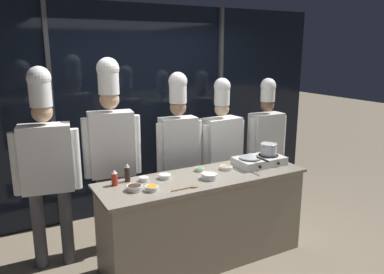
% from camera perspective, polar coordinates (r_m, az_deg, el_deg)
% --- Properties ---
extents(ground_plane, '(24.00, 24.00, 0.00)m').
position_cam_1_polar(ground_plane, '(4.13, 1.74, -18.01)').
color(ground_plane, '#7F705B').
extents(window_wall_back, '(5.47, 0.09, 2.70)m').
position_cam_1_polar(window_wall_back, '(5.00, -7.24, 4.07)').
color(window_wall_back, black).
rests_on(window_wall_back, ground_plane).
extents(demo_counter, '(2.13, 0.65, 0.91)m').
position_cam_1_polar(demo_counter, '(3.91, 1.79, -12.30)').
color(demo_counter, gray).
rests_on(demo_counter, ground_plane).
extents(portable_stove, '(0.54, 0.33, 0.10)m').
position_cam_1_polar(portable_stove, '(4.14, 10.21, -3.58)').
color(portable_stove, silver).
rests_on(portable_stove, demo_counter).
extents(frying_pan, '(0.24, 0.41, 0.05)m').
position_cam_1_polar(frying_pan, '(4.04, 8.91, -2.83)').
color(frying_pan, '#ADAFB5').
rests_on(frying_pan, portable_stove).
extents(stock_pot, '(0.20, 0.18, 0.13)m').
position_cam_1_polar(stock_pot, '(4.19, 11.61, -1.77)').
color(stock_pot, '#B7BABF').
rests_on(stock_pot, portable_stove).
extents(squeeze_bottle_chili, '(0.06, 0.06, 0.15)m').
position_cam_1_polar(squeeze_bottle_chili, '(3.55, -11.73, -6.15)').
color(squeeze_bottle_chili, red).
rests_on(squeeze_bottle_chili, demo_counter).
extents(squeeze_bottle_soy, '(0.05, 0.05, 0.18)m').
position_cam_1_polar(squeeze_bottle_soy, '(3.62, -9.82, -5.40)').
color(squeeze_bottle_soy, '#332319').
rests_on(squeeze_bottle_soy, demo_counter).
extents(prep_bowl_bean_sprouts, '(0.16, 0.16, 0.06)m').
position_cam_1_polar(prep_bowl_bean_sprouts, '(3.66, 2.66, -5.92)').
color(prep_bowl_bean_sprouts, white).
rests_on(prep_bowl_bean_sprouts, demo_counter).
extents(prep_bowl_rice, '(0.12, 0.12, 0.04)m').
position_cam_1_polar(prep_bowl_rice, '(3.68, -4.17, -5.96)').
color(prep_bowl_rice, white).
rests_on(prep_bowl_rice, demo_counter).
extents(prep_bowl_carrots, '(0.13, 0.13, 0.04)m').
position_cam_1_polar(prep_bowl_carrots, '(3.39, -6.16, -7.72)').
color(prep_bowl_carrots, white).
rests_on(prep_bowl_carrots, demo_counter).
extents(prep_bowl_scallions, '(0.10, 0.10, 0.04)m').
position_cam_1_polar(prep_bowl_scallions, '(3.89, 1.15, -4.90)').
color(prep_bowl_scallions, white).
rests_on(prep_bowl_scallions, demo_counter).
extents(prep_bowl_soy_glaze, '(0.15, 0.15, 0.05)m').
position_cam_1_polar(prep_bowl_soy_glaze, '(3.41, -8.75, -7.62)').
color(prep_bowl_soy_glaze, white).
rests_on(prep_bowl_soy_glaze, demo_counter).
extents(prep_bowl_garlic, '(0.10, 0.10, 0.04)m').
position_cam_1_polar(prep_bowl_garlic, '(3.63, -7.33, -6.33)').
color(prep_bowl_garlic, white).
rests_on(prep_bowl_garlic, demo_counter).
extents(prep_bowl_mushrooms, '(0.14, 0.14, 0.04)m').
position_cam_1_polar(prep_bowl_mushrooms, '(3.95, 5.24, -4.65)').
color(prep_bowl_mushrooms, white).
rests_on(prep_bowl_mushrooms, demo_counter).
extents(serving_spoon_slotted, '(0.28, 0.06, 0.02)m').
position_cam_1_polar(serving_spoon_slotted, '(3.44, -0.20, -7.63)').
color(serving_spoon_slotted, olive).
rests_on(serving_spoon_slotted, demo_counter).
extents(chef_head, '(0.62, 0.33, 2.00)m').
position_cam_1_polar(chef_head, '(3.84, -21.31, -3.05)').
color(chef_head, '#4C4C51').
rests_on(chef_head, ground_plane).
extents(chef_sous, '(0.59, 0.30, 2.07)m').
position_cam_1_polar(chef_sous, '(3.99, -12.15, -0.81)').
color(chef_sous, '#4C4C51').
rests_on(chef_sous, ground_plane).
extents(chef_line, '(0.55, 0.24, 1.90)m').
position_cam_1_polar(chef_line, '(4.27, -2.08, -0.93)').
color(chef_line, '#232326').
rests_on(chef_line, ground_plane).
extents(chef_pastry, '(0.63, 0.29, 1.81)m').
position_cam_1_polar(chef_pastry, '(4.59, 4.48, -1.11)').
color(chef_pastry, '#4C4C51').
rests_on(chef_pastry, ground_plane).
extents(chef_apprentice, '(0.57, 0.24, 1.78)m').
position_cam_1_polar(chef_apprentice, '(5.01, 11.21, 0.03)').
color(chef_apprentice, '#232326').
rests_on(chef_apprentice, ground_plane).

